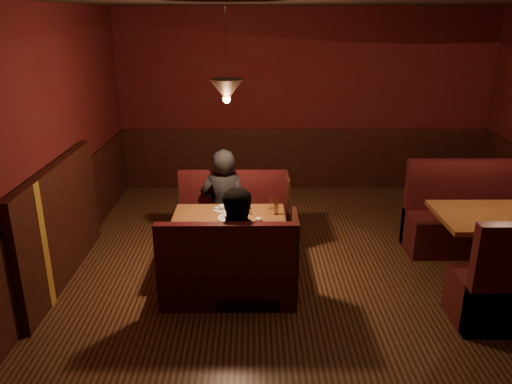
{
  "coord_description": "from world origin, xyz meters",
  "views": [
    {
      "loc": [
        -0.84,
        -4.56,
        2.77
      ],
      "look_at": [
        -0.81,
        0.56,
        0.95
      ],
      "focal_mm": 35.0,
      "sensor_mm": 36.0,
      "label": 1
    }
  ],
  "objects_px": {
    "main_table": "(230,229)",
    "second_table": "(502,232)",
    "main_bench_far": "(234,222)",
    "main_bench_near": "(229,277)",
    "diner_a": "(224,185)",
    "diner_b": "(242,229)",
    "second_bench_far": "(470,222)"
  },
  "relations": [
    {
      "from": "main_table",
      "to": "second_table",
      "type": "height_order",
      "value": "main_table"
    },
    {
      "from": "main_table",
      "to": "main_bench_far",
      "type": "xyz_separation_m",
      "value": [
        0.01,
        0.7,
        -0.22
      ]
    },
    {
      "from": "main_bench_near",
      "to": "diner_a",
      "type": "relative_size",
      "value": 0.85
    },
    {
      "from": "second_table",
      "to": "diner_b",
      "type": "relative_size",
      "value": 0.91
    },
    {
      "from": "second_table",
      "to": "diner_a",
      "type": "distance_m",
      "value": 3.17
    },
    {
      "from": "main_table",
      "to": "second_bench_far",
      "type": "height_order",
      "value": "second_bench_far"
    },
    {
      "from": "main_table",
      "to": "diner_b",
      "type": "relative_size",
      "value": 0.81
    },
    {
      "from": "main_bench_near",
      "to": "diner_b",
      "type": "bearing_deg",
      "value": 43.57
    },
    {
      "from": "main_bench_far",
      "to": "diner_a",
      "type": "height_order",
      "value": "diner_a"
    },
    {
      "from": "main_table",
      "to": "main_bench_near",
      "type": "bearing_deg",
      "value": -88.84
    },
    {
      "from": "diner_a",
      "to": "second_table",
      "type": "bearing_deg",
      "value": 165.84
    },
    {
      "from": "second_bench_far",
      "to": "diner_b",
      "type": "distance_m",
      "value": 3.06
    },
    {
      "from": "diner_b",
      "to": "diner_a",
      "type": "bearing_deg",
      "value": 89.01
    },
    {
      "from": "main_bench_near",
      "to": "diner_a",
      "type": "height_order",
      "value": "diner_a"
    },
    {
      "from": "main_table",
      "to": "main_bench_near",
      "type": "height_order",
      "value": "main_bench_near"
    },
    {
      "from": "second_table",
      "to": "main_table",
      "type": "bearing_deg",
      "value": 174.51
    },
    {
      "from": "second_table",
      "to": "diner_b",
      "type": "xyz_separation_m",
      "value": [
        -2.77,
        -0.31,
        0.18
      ]
    },
    {
      "from": "main_table",
      "to": "second_bench_far",
      "type": "relative_size",
      "value": 0.8
    },
    {
      "from": "diner_a",
      "to": "second_bench_far",
      "type": "bearing_deg",
      "value": -178.82
    },
    {
      "from": "main_bench_far",
      "to": "second_bench_far",
      "type": "relative_size",
      "value": 0.88
    },
    {
      "from": "diner_b",
      "to": "second_table",
      "type": "bearing_deg",
      "value": -5.67
    },
    {
      "from": "main_bench_far",
      "to": "main_table",
      "type": "bearing_deg",
      "value": -91.16
    },
    {
      "from": "main_table",
      "to": "diner_b",
      "type": "distance_m",
      "value": 0.66
    },
    {
      "from": "main_bench_near",
      "to": "diner_b",
      "type": "height_order",
      "value": "diner_b"
    },
    {
      "from": "main_bench_far",
      "to": "diner_a",
      "type": "distance_m",
      "value": 0.52
    },
    {
      "from": "main_bench_far",
      "to": "main_bench_near",
      "type": "relative_size",
      "value": 1.0
    },
    {
      "from": "main_table",
      "to": "main_bench_near",
      "type": "xyz_separation_m",
      "value": [
        0.01,
        -0.71,
        -0.22
      ]
    },
    {
      "from": "main_table",
      "to": "diner_a",
      "type": "xyz_separation_m",
      "value": [
        -0.11,
        0.68,
        0.29
      ]
    },
    {
      "from": "main_bench_far",
      "to": "main_bench_near",
      "type": "xyz_separation_m",
      "value": [
        0.0,
        -1.41,
        0.0
      ]
    },
    {
      "from": "diner_a",
      "to": "diner_b",
      "type": "relative_size",
      "value": 1.05
    },
    {
      "from": "second_table",
      "to": "main_bench_near",
      "type": "bearing_deg",
      "value": -171.59
    },
    {
      "from": "main_table",
      "to": "second_bench_far",
      "type": "xyz_separation_m",
      "value": [
        2.94,
        0.56,
        -0.16
      ]
    }
  ]
}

